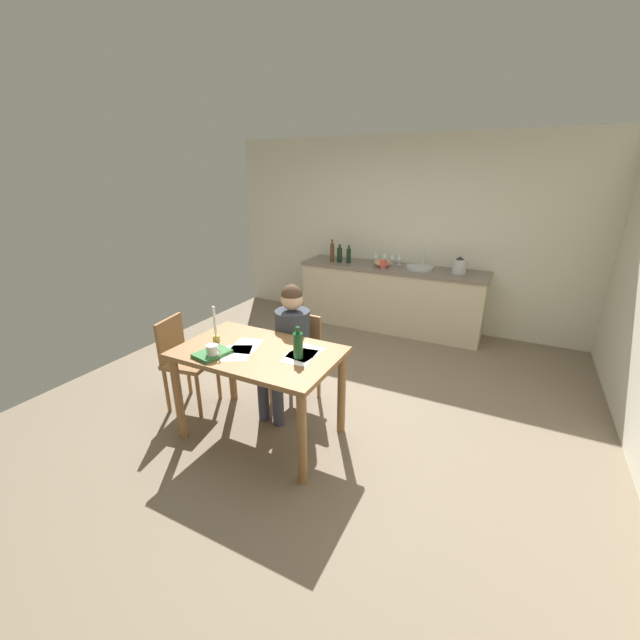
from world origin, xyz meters
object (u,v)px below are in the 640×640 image
object	(u,v)px
bottle_oil	(332,252)
bottle_vinegar	(340,255)
bottle_wine_red	(349,255)
mixing_bowl	(382,263)
book_magazine	(212,354)
wine_glass_by_kettle	(392,256)
chair_at_table	(298,355)
chair_side_empty	(184,358)
wine_glass_near_sink	(399,257)
teacup_on_counter	(383,264)
candlestick	(216,331)
person_seated	(289,341)
wine_glass_back_left	(385,256)
sink_unit	(420,268)
coffee_mug	(213,351)
stovetop_kettle	(459,266)
dining_table	(259,364)
wine_bottle_on_table	(298,345)
wine_glass_back_right	(376,255)

from	to	relation	value
bottle_oil	bottle_vinegar	bearing A→B (deg)	11.70
bottle_wine_red	mixing_bowl	world-z (taller)	bottle_wine_red
book_magazine	wine_glass_by_kettle	bearing A→B (deg)	93.94
bottle_wine_red	wine_glass_by_kettle	world-z (taller)	bottle_wine_red
chair_at_table	chair_side_empty	bearing A→B (deg)	-147.25
book_magazine	chair_at_table	bearing A→B (deg)	84.86
wine_glass_near_sink	teacup_on_counter	world-z (taller)	wine_glass_near_sink
wine_glass_near_sink	candlestick	bearing A→B (deg)	-102.52
person_seated	wine_glass_back_left	distance (m)	2.58
book_magazine	sink_unit	bearing A→B (deg)	86.05
chair_at_table	wine_glass_back_left	distance (m)	2.47
mixing_bowl	teacup_on_counter	size ratio (longest dim) A/B	1.85
mixing_bowl	wine_glass_by_kettle	bearing A→B (deg)	72.65
wine_glass_back_left	teacup_on_counter	distance (m)	0.32
book_magazine	bottle_wine_red	bearing A→B (deg)	104.10
coffee_mug	bottle_oil	world-z (taller)	bottle_oil
bottle_wine_red	wine_glass_by_kettle	distance (m)	0.61
stovetop_kettle	wine_glass_by_kettle	distance (m)	0.95
stovetop_kettle	teacup_on_counter	xyz separation A→B (m)	(-0.96, -0.15, -0.04)
dining_table	bottle_vinegar	world-z (taller)	bottle_vinegar
candlestick	stovetop_kettle	bearing A→B (deg)	62.61
chair_at_table	stovetop_kettle	distance (m)	2.57
person_seated	teacup_on_counter	bearing A→B (deg)	86.39
mixing_bowl	wine_glass_back_left	world-z (taller)	wine_glass_back_left
wine_bottle_on_table	mixing_bowl	bearing A→B (deg)	95.48
sink_unit	wine_glass_back_left	distance (m)	0.57
sink_unit	stovetop_kettle	xyz separation A→B (m)	(0.50, -0.00, 0.08)
wine_bottle_on_table	teacup_on_counter	bearing A→B (deg)	94.77
book_magazine	bottle_oil	xyz separation A→B (m)	(-0.40, 3.05, 0.23)
wine_glass_by_kettle	chair_at_table	bearing A→B (deg)	-93.91
bottle_vinegar	wine_glass_back_left	size ratio (longest dim) A/B	1.65
wine_glass_by_kettle	coffee_mug	bearing A→B (deg)	-96.66
dining_table	chair_side_empty	distance (m)	0.92
book_magazine	bottle_vinegar	distance (m)	3.09
mixing_bowl	wine_glass_by_kettle	world-z (taller)	wine_glass_by_kettle
person_seated	wine_bottle_on_table	world-z (taller)	person_seated
bottle_wine_red	candlestick	bearing A→B (deg)	-89.98
bottle_oil	dining_table	bearing A→B (deg)	-76.65
stovetop_kettle	teacup_on_counter	distance (m)	0.98
coffee_mug	wine_glass_near_sink	distance (m)	3.36
chair_at_table	mixing_bowl	bearing A→B (deg)	87.52
sink_unit	wine_glass_back_right	world-z (taller)	sink_unit
mixing_bowl	teacup_on_counter	bearing A→B (deg)	-61.36
person_seated	chair_side_empty	distance (m)	1.00
wine_glass_back_left	teacup_on_counter	xyz separation A→B (m)	(0.08, -0.30, -0.05)
teacup_on_counter	wine_glass_near_sink	bearing A→B (deg)	65.83
candlestick	sink_unit	world-z (taller)	sink_unit
wine_glass_by_kettle	person_seated	bearing A→B (deg)	-93.83
coffee_mug	wine_glass_back_left	xyz separation A→B (m)	(0.28, 3.32, 0.16)
mixing_bowl	teacup_on_counter	distance (m)	0.09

